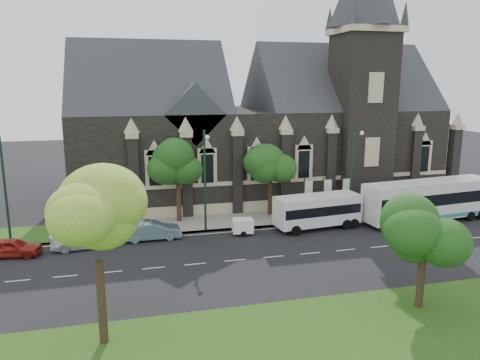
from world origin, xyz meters
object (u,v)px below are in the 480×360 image
object	(u,v)px
shuttle_bus	(317,209)
tree_walk_right	(272,158)
tree_park_near	(101,220)
box_trailer	(243,226)
street_lamp_far	(4,185)
banner_flag_right	(345,192)
tree_park_east	(426,231)
banner_flag_left	(307,194)
tour_coach	(428,200)
sedan	(152,230)
banner_flag_center	(326,193)
car_far_white	(84,239)
tree_walk_left	(180,162)
car_far_red	(12,247)
street_lamp_near	(353,168)
street_lamp_mid	(205,176)

from	to	relation	value
shuttle_bus	tree_walk_right	bearing A→B (deg)	113.09
tree_park_near	box_trailer	bearing A→B (deg)	53.23
street_lamp_far	banner_flag_right	world-z (taller)	street_lamp_far
banner_flag_right	tree_park_east	bearing A→B (deg)	-102.65
tree_park_east	shuttle_bus	size ratio (longest dim) A/B	0.78
banner_flag_left	shuttle_bus	bearing A→B (deg)	-94.72
banner_flag_left	tour_coach	size ratio (longest dim) A/B	0.29
banner_flag_left	sedan	bearing A→B (deg)	-169.44
banner_flag_center	street_lamp_far	bearing A→B (deg)	-176.14
tree_park_east	shuttle_bus	bearing A→B (deg)	90.60
banner_flag_left	car_far_white	xyz separation A→B (m)	(-20.46, -3.47, -1.65)
tree_walk_left	car_far_red	bearing A→B (deg)	-156.51
street_lamp_near	banner_flag_center	xyz separation A→B (m)	(-1.71, 1.91, -2.73)
car_far_white	banner_flag_center	bearing A→B (deg)	-87.16
tree_walk_left	street_lamp_mid	world-z (taller)	street_lamp_mid
banner_flag_left	street_lamp_mid	bearing A→B (deg)	-169.50
banner_flag_center	street_lamp_mid	bearing A→B (deg)	-171.18
tree_park_near	tour_coach	bearing A→B (deg)	25.87
tree_walk_right	banner_flag_right	xyz separation A→B (m)	(7.08, -1.71, -3.43)
street_lamp_far	banner_flag_right	xyz separation A→B (m)	(30.29, 1.91, -2.73)
tour_coach	car_far_red	distance (m)	36.47
tree_walk_right	sedan	world-z (taller)	tree_walk_right
tree_park_east	street_lamp_far	size ratio (longest dim) A/B	0.70
car_far_red	tree_walk_left	bearing A→B (deg)	-58.77
car_far_red	car_far_white	xyz separation A→B (m)	(5.15, 0.71, 0.02)
tree_walk_left	box_trailer	size ratio (longest dim) A/B	2.90
banner_flag_right	tour_coach	bearing A→B (deg)	-28.84
street_lamp_far	tour_coach	bearing A→B (deg)	-2.86
sedan	tree_walk_left	bearing A→B (deg)	-34.20
banner_flag_left	sedan	size ratio (longest dim) A/B	0.83
box_trailer	shuttle_bus	bearing A→B (deg)	7.75
banner_flag_center	car_far_red	world-z (taller)	banner_flag_center
street_lamp_near	sedan	distance (m)	19.25
tree_walk_left	street_lamp_near	distance (m)	16.22
car_far_white	tree_walk_left	bearing A→B (deg)	-64.24
tree_walk_left	shuttle_bus	bearing A→B (deg)	-22.77
tree_park_east	tree_walk_left	xyz separation A→B (m)	(-11.97, 20.03, 1.12)
tree_park_east	tree_walk_left	bearing A→B (deg)	120.87
banner_flag_right	sedan	bearing A→B (deg)	-171.63
box_trailer	car_far_red	xyz separation A→B (m)	(-18.33, -0.82, -0.06)
street_lamp_mid	sedan	world-z (taller)	street_lamp_mid
tree_walk_left	banner_flag_left	world-z (taller)	tree_walk_left
box_trailer	tree_park_near	bearing A→B (deg)	-119.81
shuttle_bus	car_far_white	size ratio (longest dim) A/B	1.59
tour_coach	car_far_red	size ratio (longest dim) A/B	3.22
tour_coach	box_trailer	world-z (taller)	tour_coach
banner_flag_left	car_far_red	size ratio (longest dim) A/B	0.95
tree_walk_right	street_lamp_mid	bearing A→B (deg)	-153.35
banner_flag_center	street_lamp_near	bearing A→B (deg)	-48.07
banner_flag_right	car_far_white	distance (m)	24.76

